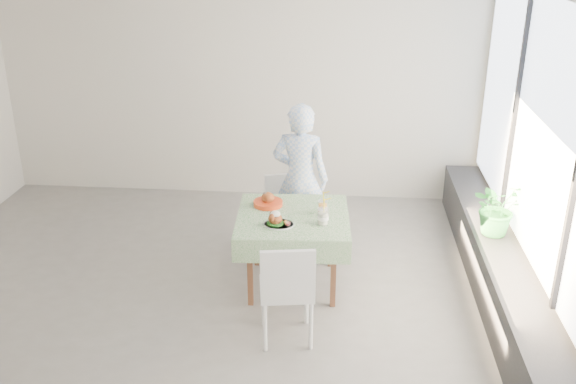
# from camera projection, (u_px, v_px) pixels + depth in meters

# --- Properties ---
(floor) EXTENTS (6.00, 6.00, 0.00)m
(floor) POSITION_uv_depth(u_px,v_px,m) (202.00, 291.00, 6.20)
(floor) COLOR slate
(floor) RESTS_ON ground
(wall_back) EXTENTS (6.00, 0.02, 2.80)m
(wall_back) POSITION_uv_depth(u_px,v_px,m) (239.00, 88.00, 7.96)
(wall_back) COLOR beige
(wall_back) RESTS_ON ground
(wall_front) EXTENTS (6.00, 0.02, 2.80)m
(wall_front) POSITION_uv_depth(u_px,v_px,m) (88.00, 310.00, 3.36)
(wall_front) COLOR beige
(wall_front) RESTS_ON ground
(wall_right) EXTENTS (0.02, 5.00, 2.80)m
(wall_right) POSITION_uv_depth(u_px,v_px,m) (543.00, 165.00, 5.42)
(wall_right) COLOR beige
(wall_right) RESTS_ON ground
(window_pane) EXTENTS (0.01, 4.80, 2.18)m
(window_pane) POSITION_uv_depth(u_px,v_px,m) (544.00, 136.00, 5.32)
(window_pane) COLOR #D1E0F9
(window_pane) RESTS_ON ground
(window_ledge) EXTENTS (0.40, 4.80, 0.50)m
(window_ledge) POSITION_uv_depth(u_px,v_px,m) (501.00, 282.00, 5.87)
(window_ledge) COLOR black
(window_ledge) RESTS_ON ground
(cafe_table) EXTENTS (1.10, 1.10, 0.74)m
(cafe_table) POSITION_uv_depth(u_px,v_px,m) (293.00, 242.00, 6.15)
(cafe_table) COLOR brown
(cafe_table) RESTS_ON ground
(chair_far) EXTENTS (0.46, 0.46, 0.79)m
(chair_far) POSITION_uv_depth(u_px,v_px,m) (285.00, 226.00, 6.99)
(chair_far) COLOR white
(chair_far) RESTS_ON ground
(chair_near) EXTENTS (0.50, 0.50, 0.93)m
(chair_near) POSITION_uv_depth(u_px,v_px,m) (287.00, 309.00, 5.39)
(chair_near) COLOR white
(chair_near) RESTS_ON ground
(diner) EXTENTS (0.65, 0.48, 1.63)m
(diner) POSITION_uv_depth(u_px,v_px,m) (300.00, 179.00, 6.70)
(diner) COLOR #98BDF3
(diner) RESTS_ON ground
(main_dish) EXTENTS (0.28, 0.28, 0.14)m
(main_dish) POSITION_uv_depth(u_px,v_px,m) (277.00, 221.00, 5.82)
(main_dish) COLOR white
(main_dish) RESTS_ON cafe_table
(juice_cup_orange) EXTENTS (0.09, 0.09, 0.26)m
(juice_cup_orange) POSITION_uv_depth(u_px,v_px,m) (323.00, 207.00, 6.06)
(juice_cup_orange) COLOR white
(juice_cup_orange) RESTS_ON cafe_table
(juice_cup_lemonade) EXTENTS (0.11, 0.11, 0.30)m
(juice_cup_lemonade) POSITION_uv_depth(u_px,v_px,m) (323.00, 217.00, 5.84)
(juice_cup_lemonade) COLOR white
(juice_cup_lemonade) RESTS_ON cafe_table
(second_dish) EXTENTS (0.29, 0.29, 0.14)m
(second_dish) POSITION_uv_depth(u_px,v_px,m) (268.00, 202.00, 6.24)
(second_dish) COLOR red
(second_dish) RESTS_ON cafe_table
(potted_plant) EXTENTS (0.63, 0.61, 0.55)m
(potted_plant) POSITION_uv_depth(u_px,v_px,m) (498.00, 207.00, 6.13)
(potted_plant) COLOR #297B33
(potted_plant) RESTS_ON window_ledge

